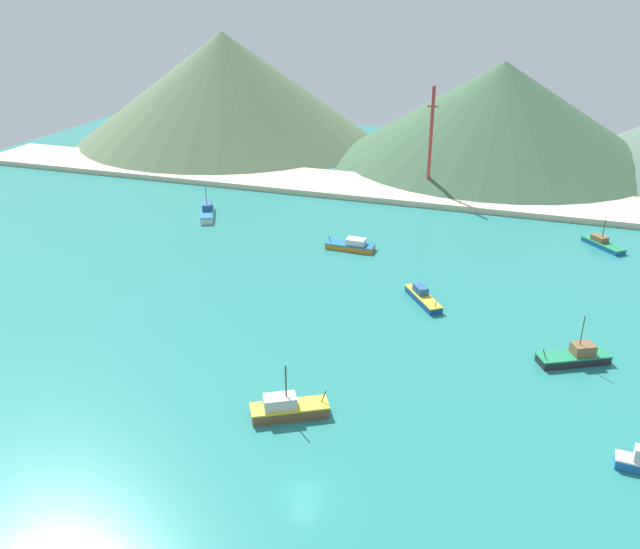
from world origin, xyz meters
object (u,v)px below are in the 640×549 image
(fishing_boat_7, at_px, (575,357))
(fishing_boat_9, at_px, (603,244))
(fishing_boat_6, at_px, (423,297))
(fishing_boat_4, at_px, (351,245))
(fishing_boat_2, at_px, (207,211))
(radio_tower, at_px, (431,141))
(fishing_boat_1, at_px, (287,408))

(fishing_boat_7, xyz_separation_m, fishing_boat_9, (5.35, 43.94, -0.22))
(fishing_boat_6, xyz_separation_m, fishing_boat_9, (26.98, 32.75, -0.10))
(fishing_boat_4, relative_size, fishing_boat_9, 1.10)
(fishing_boat_7, bearing_deg, fishing_boat_2, 152.83)
(radio_tower, bearing_deg, fishing_boat_1, -89.90)
(fishing_boat_2, relative_size, radio_tower, 0.43)
(fishing_boat_4, distance_m, radio_tower, 40.21)
(fishing_boat_1, bearing_deg, fishing_boat_4, 98.05)
(fishing_boat_6, bearing_deg, fishing_boat_7, -27.37)
(fishing_boat_2, relative_size, fishing_boat_9, 1.29)
(fishing_boat_9, xyz_separation_m, radio_tower, (-36.19, 22.32, 11.56))
(fishing_boat_6, height_order, fishing_boat_9, fishing_boat_9)
(fishing_boat_2, bearing_deg, fishing_boat_1, -55.46)
(fishing_boat_7, bearing_deg, fishing_boat_6, 152.63)
(fishing_boat_4, xyz_separation_m, fishing_boat_7, (37.83, -28.36, 0.12))
(fishing_boat_4, distance_m, fishing_boat_7, 47.28)
(fishing_boat_4, xyz_separation_m, fishing_boat_6, (16.21, -17.17, -0.00))
(fishing_boat_1, xyz_separation_m, radio_tower, (-0.16, 88.47, 11.21))
(radio_tower, bearing_deg, fishing_boat_6, -80.50)
(fishing_boat_7, height_order, radio_tower, radio_tower)
(fishing_boat_2, bearing_deg, radio_tower, 36.48)
(fishing_boat_1, xyz_separation_m, fishing_boat_7, (30.67, 22.21, -0.13))
(fishing_boat_4, relative_size, fishing_boat_6, 1.05)
(fishing_boat_4, xyz_separation_m, fishing_boat_9, (43.18, 15.58, -0.10))
(fishing_boat_2, bearing_deg, fishing_boat_9, 5.56)
(fishing_boat_1, height_order, fishing_boat_7, fishing_boat_7)
(fishing_boat_9, distance_m, radio_tower, 44.06)
(fishing_boat_7, bearing_deg, fishing_boat_4, 143.14)
(fishing_boat_2, height_order, radio_tower, radio_tower)
(fishing_boat_6, distance_m, fishing_boat_9, 42.43)
(fishing_boat_6, relative_size, fishing_boat_9, 1.05)
(fishing_boat_7, xyz_separation_m, radio_tower, (-30.84, 66.26, 11.34))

